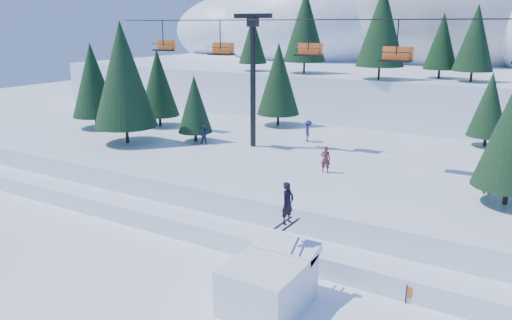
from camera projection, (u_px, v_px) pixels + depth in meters
The scene contains 10 objects.
ground at pixel (216, 312), 21.54m from camera, with size 160.00×160.00×0.00m, color white.
mid_shelf at pixel (359, 178), 36.10m from camera, with size 70.00×22.00×2.50m, color white.
berm at pixel (298, 235), 28.01m from camera, with size 70.00×6.00×1.10m, color white.
mountain_ridge at pixel (447, 38), 82.18m from camera, with size 119.00×60.64×26.46m.
jump_kicker at pixel (269, 280), 21.81m from camera, with size 3.12×4.35×5.31m.
chairlift at pixel (382, 65), 33.45m from camera, with size 46.00×3.21×10.28m.
conifer_stand at pixel (365, 98), 35.26m from camera, with size 61.66×18.00×9.84m.
distant_skiers at pixel (392, 150), 35.42m from camera, with size 28.74×8.51×1.80m.
banner_near at pixel (440, 297), 21.74m from camera, with size 2.76×0.82×0.90m.
banner_far at pixel (483, 300), 21.46m from camera, with size 2.83×0.46×0.90m.
Camera 1 is at (11.27, -15.43, 12.06)m, focal length 35.00 mm.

